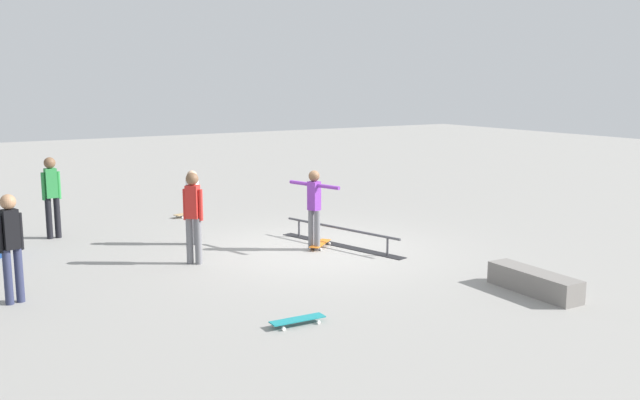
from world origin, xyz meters
name	(u,v)px	position (x,y,z in m)	size (l,w,h in m)	color
ground_plane	(318,250)	(0.00, 0.00, 0.00)	(60.00, 60.00, 0.00)	gray
grind_rail	(341,238)	(0.10, -0.61, 0.17)	(3.15, 1.04, 0.39)	black
skate_ledge	(534,282)	(-4.23, -1.45, 0.18)	(1.65, 0.43, 0.36)	gray
skater_main	(314,204)	(0.10, 0.03, 0.93)	(1.26, 0.43, 1.60)	slate
skateboard_main	(320,244)	(0.21, -0.18, 0.07)	(0.66, 0.75, 0.09)	orange
bystander_green_shirt	(52,193)	(3.94, 4.25, 0.99)	(0.24, 0.40, 1.75)	black
bystander_red_shirt	(193,213)	(0.35, 2.48, 0.96)	(0.32, 0.33, 1.70)	slate
bystander_white_shirt	(193,203)	(1.82, 1.90, 0.87)	(0.35, 0.24, 1.54)	slate
bystander_black_shirt	(11,242)	(-0.41, 5.68, 0.95)	(0.24, 0.39, 1.68)	#2D3351
loose_skateboard_teal	(298,320)	(-3.52, 2.50, 0.07)	(0.28, 0.81, 0.09)	teal
loose_skateboard_natural	(188,213)	(4.74, 0.89, 0.07)	(0.44, 0.82, 0.09)	tan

